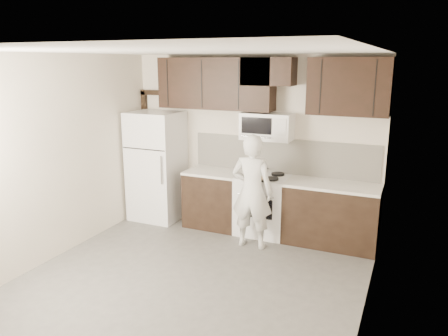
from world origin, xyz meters
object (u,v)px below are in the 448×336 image
Objects in this scene: refrigerator at (157,166)px; stove at (263,205)px; person at (252,192)px; microwave at (267,126)px.

stove is at bearing 1.51° from refrigerator.
refrigerator is at bearing -178.49° from stove.
microwave is at bearing -91.20° from person.
microwave reaches higher than refrigerator.
stove is at bearing -89.90° from microwave.
person reaches higher than stove.
refrigerator is at bearing -16.83° from person.
stove is 1.20m from microwave.
microwave is at bearing 90.10° from stove.
refrigerator is (-1.85, -0.05, 0.44)m from stove.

